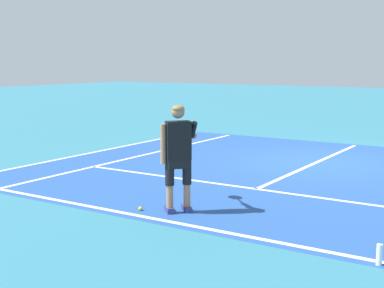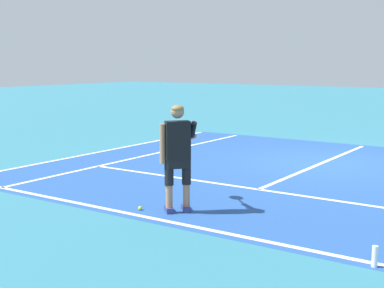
# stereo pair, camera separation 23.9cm
# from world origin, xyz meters

# --- Properties ---
(ground_plane) EXTENTS (80.00, 80.00, 0.00)m
(ground_plane) POSITION_xyz_m (0.00, 0.00, 0.00)
(ground_plane) COLOR teal
(court_inner_surface) EXTENTS (10.98, 9.41, 0.00)m
(court_inner_surface) POSITION_xyz_m (0.00, -1.44, 0.00)
(court_inner_surface) COLOR #234C93
(court_inner_surface) RESTS_ON ground
(line_baseline) EXTENTS (10.98, 0.10, 0.01)m
(line_baseline) POSITION_xyz_m (0.00, -5.95, 0.00)
(line_baseline) COLOR white
(line_baseline) RESTS_ON ground
(line_service) EXTENTS (8.23, 0.10, 0.01)m
(line_service) POSITION_xyz_m (0.00, -3.33, 0.00)
(line_service) COLOR white
(line_service) RESTS_ON ground
(line_centre_service) EXTENTS (0.10, 6.40, 0.01)m
(line_centre_service) POSITION_xyz_m (0.00, -0.13, 0.00)
(line_centre_service) COLOR white
(line_centre_service) RESTS_ON ground
(line_singles_left) EXTENTS (0.10, 9.01, 0.01)m
(line_singles_left) POSITION_xyz_m (-4.12, -1.44, 0.00)
(line_singles_left) COLOR white
(line_singles_left) RESTS_ON ground
(line_doubles_left) EXTENTS (0.10, 9.01, 0.01)m
(line_doubles_left) POSITION_xyz_m (-5.49, -1.44, 0.00)
(line_doubles_left) COLOR white
(line_doubles_left) RESTS_ON ground
(tennis_player) EXTENTS (0.77, 1.15, 1.71)m
(tennis_player) POSITION_xyz_m (-0.36, -5.42, 0.99)
(tennis_player) COLOR navy
(tennis_player) RESTS_ON ground
(tennis_ball_near_feet) EXTENTS (0.07, 0.07, 0.07)m
(tennis_ball_near_feet) POSITION_xyz_m (-0.92, -5.69, 0.03)
(tennis_ball_near_feet) COLOR #CCE02D
(tennis_ball_near_feet) RESTS_ON ground
(water_bottle) EXTENTS (0.07, 0.07, 0.26)m
(water_bottle) POSITION_xyz_m (2.91, -6.05, 0.13)
(water_bottle) COLOR white
(water_bottle) RESTS_ON ground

